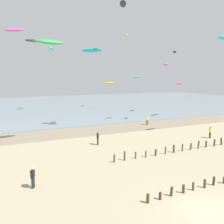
{
  "coord_description": "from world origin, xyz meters",
  "views": [
    {
      "loc": [
        -11.27,
        -9.96,
        8.66
      ],
      "look_at": [
        -1.43,
        12.69,
        4.89
      ],
      "focal_mm": 36.25,
      "sensor_mm": 36.0,
      "label": 1
    }
  ],
  "objects_px": {
    "person_nearest_camera": "(98,138)",
    "kite_aloft_8": "(180,83)",
    "kite_aloft_7": "(126,36)",
    "kite_aloft_12": "(32,41)",
    "kite_aloft_3": "(50,42)",
    "person_mid_beach": "(147,120)",
    "kite_aloft_2": "(175,52)",
    "kite_aloft_1": "(166,64)",
    "person_left_flank": "(33,177)",
    "person_by_waterline": "(210,132)",
    "kite_aloft_10": "(224,38)",
    "kite_aloft_11": "(109,83)",
    "kite_aloft_9": "(92,50)",
    "kite_aloft_0": "(51,48)",
    "kite_aloft_6": "(137,77)",
    "kite_aloft_5": "(123,4)",
    "kite_aloft_4": "(14,30)"
  },
  "relations": [
    {
      "from": "kite_aloft_2",
      "to": "kite_aloft_10",
      "type": "relative_size",
      "value": 0.79
    },
    {
      "from": "kite_aloft_7",
      "to": "kite_aloft_12",
      "type": "relative_size",
      "value": 1.66
    },
    {
      "from": "person_nearest_camera",
      "to": "kite_aloft_8",
      "type": "height_order",
      "value": "kite_aloft_8"
    },
    {
      "from": "kite_aloft_6",
      "to": "kite_aloft_11",
      "type": "height_order",
      "value": "kite_aloft_6"
    },
    {
      "from": "kite_aloft_7",
      "to": "kite_aloft_11",
      "type": "bearing_deg",
      "value": -60.93
    },
    {
      "from": "kite_aloft_8",
      "to": "kite_aloft_9",
      "type": "bearing_deg",
      "value": -20.33
    },
    {
      "from": "person_nearest_camera",
      "to": "kite_aloft_2",
      "type": "bearing_deg",
      "value": 24.69
    },
    {
      "from": "kite_aloft_3",
      "to": "kite_aloft_1",
      "type": "bearing_deg",
      "value": 18.15
    },
    {
      "from": "kite_aloft_12",
      "to": "kite_aloft_6",
      "type": "bearing_deg",
      "value": -176.29
    },
    {
      "from": "kite_aloft_2",
      "to": "kite_aloft_11",
      "type": "relative_size",
      "value": 0.74
    },
    {
      "from": "kite_aloft_7",
      "to": "kite_aloft_12",
      "type": "bearing_deg",
      "value": -20.6
    },
    {
      "from": "kite_aloft_9",
      "to": "person_nearest_camera",
      "type": "bearing_deg",
      "value": -65.1
    },
    {
      "from": "kite_aloft_2",
      "to": "kite_aloft_8",
      "type": "height_order",
      "value": "kite_aloft_2"
    },
    {
      "from": "kite_aloft_1",
      "to": "person_mid_beach",
      "type": "bearing_deg",
      "value": -2.0
    },
    {
      "from": "kite_aloft_3",
      "to": "kite_aloft_12",
      "type": "xyz_separation_m",
      "value": [
        -1.58,
        6.94,
        1.05
      ]
    },
    {
      "from": "person_mid_beach",
      "to": "kite_aloft_3",
      "type": "bearing_deg",
      "value": -162.23
    },
    {
      "from": "kite_aloft_5",
      "to": "kite_aloft_11",
      "type": "distance_m",
      "value": 28.24
    },
    {
      "from": "person_nearest_camera",
      "to": "person_mid_beach",
      "type": "xyz_separation_m",
      "value": [
        12.62,
        8.15,
        0.0
      ]
    },
    {
      "from": "kite_aloft_9",
      "to": "kite_aloft_10",
      "type": "relative_size",
      "value": 1.37
    },
    {
      "from": "person_left_flank",
      "to": "kite_aloft_6",
      "type": "xyz_separation_m",
      "value": [
        21.59,
        21.54,
        7.88
      ]
    },
    {
      "from": "kite_aloft_7",
      "to": "kite_aloft_10",
      "type": "bearing_deg",
      "value": 29.22
    },
    {
      "from": "kite_aloft_2",
      "to": "kite_aloft_7",
      "type": "distance_m",
      "value": 22.36
    },
    {
      "from": "kite_aloft_12",
      "to": "kite_aloft_3",
      "type": "bearing_deg",
      "value": 97.12
    },
    {
      "from": "kite_aloft_0",
      "to": "kite_aloft_9",
      "type": "relative_size",
      "value": 1.02
    },
    {
      "from": "person_left_flank",
      "to": "kite_aloft_0",
      "type": "relative_size",
      "value": 0.48
    },
    {
      "from": "person_mid_beach",
      "to": "kite_aloft_6",
      "type": "bearing_deg",
      "value": 85.92
    },
    {
      "from": "kite_aloft_1",
      "to": "kite_aloft_4",
      "type": "distance_m",
      "value": 34.26
    },
    {
      "from": "kite_aloft_10",
      "to": "kite_aloft_12",
      "type": "bearing_deg",
      "value": 143.06
    },
    {
      "from": "kite_aloft_0",
      "to": "kite_aloft_7",
      "type": "xyz_separation_m",
      "value": [
        19.73,
        -2.45,
        3.98
      ]
    },
    {
      "from": "person_mid_beach",
      "to": "person_by_waterline",
      "type": "height_order",
      "value": "same"
    },
    {
      "from": "kite_aloft_6",
      "to": "kite_aloft_12",
      "type": "height_order",
      "value": "kite_aloft_12"
    },
    {
      "from": "person_by_waterline",
      "to": "kite_aloft_10",
      "type": "height_order",
      "value": "kite_aloft_10"
    },
    {
      "from": "person_left_flank",
      "to": "person_by_waterline",
      "type": "bearing_deg",
      "value": 12.72
    },
    {
      "from": "kite_aloft_8",
      "to": "kite_aloft_2",
      "type": "bearing_deg",
      "value": 10.37
    },
    {
      "from": "kite_aloft_3",
      "to": "kite_aloft_5",
      "type": "bearing_deg",
      "value": 6.42
    },
    {
      "from": "person_left_flank",
      "to": "kite_aloft_10",
      "type": "relative_size",
      "value": 0.67
    },
    {
      "from": "person_mid_beach",
      "to": "kite_aloft_2",
      "type": "bearing_deg",
      "value": 3.81
    },
    {
      "from": "person_mid_beach",
      "to": "kite_aloft_2",
      "type": "relative_size",
      "value": 0.85
    },
    {
      "from": "person_mid_beach",
      "to": "person_by_waterline",
      "type": "xyz_separation_m",
      "value": [
        3.4,
        -11.47,
        0.0
      ]
    },
    {
      "from": "person_by_waterline",
      "to": "kite_aloft_2",
      "type": "distance_m",
      "value": 17.44
    },
    {
      "from": "kite_aloft_10",
      "to": "kite_aloft_1",
      "type": "bearing_deg",
      "value": 62.47
    },
    {
      "from": "kite_aloft_7",
      "to": "kite_aloft_9",
      "type": "height_order",
      "value": "kite_aloft_7"
    },
    {
      "from": "person_mid_beach",
      "to": "kite_aloft_1",
      "type": "height_order",
      "value": "kite_aloft_1"
    },
    {
      "from": "kite_aloft_7",
      "to": "kite_aloft_11",
      "type": "height_order",
      "value": "kite_aloft_7"
    },
    {
      "from": "kite_aloft_9",
      "to": "kite_aloft_12",
      "type": "xyz_separation_m",
      "value": [
        -9.31,
        0.03,
        0.96
      ]
    },
    {
      "from": "person_mid_beach",
      "to": "kite_aloft_2",
      "type": "xyz_separation_m",
      "value": [
        5.96,
        0.4,
        12.52
      ]
    },
    {
      "from": "person_left_flank",
      "to": "kite_aloft_11",
      "type": "distance_m",
      "value": 45.68
    },
    {
      "from": "person_left_flank",
      "to": "kite_aloft_3",
      "type": "relative_size",
      "value": 0.48
    },
    {
      "from": "kite_aloft_0",
      "to": "kite_aloft_10",
      "type": "height_order",
      "value": "kite_aloft_0"
    },
    {
      "from": "kite_aloft_1",
      "to": "kite_aloft_10",
      "type": "bearing_deg",
      "value": 29.71
    }
  ]
}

